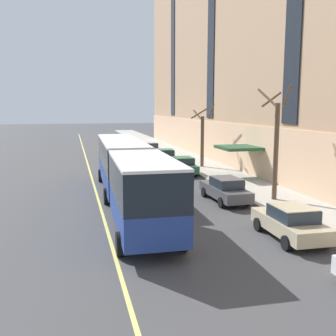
% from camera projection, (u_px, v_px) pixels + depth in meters
% --- Properties ---
extents(ground_plane, '(260.00, 260.00, 0.00)m').
position_uv_depth(ground_plane, '(166.00, 238.00, 17.99)').
color(ground_plane, '#424244').
extents(sidewalk, '(4.40, 160.00, 0.15)m').
position_uv_depth(sidewalk, '(300.00, 208.00, 22.92)').
color(sidewalk, '#ADA89E').
rests_on(sidewalk, ground).
extents(city_bus, '(3.29, 19.76, 3.69)m').
position_uv_depth(city_bus, '(128.00, 170.00, 23.71)').
color(city_bus, navy).
rests_on(city_bus, ground).
extents(parked_car_silver_0, '(2.06, 4.79, 1.56)m').
position_uv_depth(parked_car_silver_0, '(150.00, 148.00, 49.28)').
color(parked_car_silver_0, '#B7B7BC').
rests_on(parked_car_silver_0, ground).
extents(parked_car_green_2, '(2.13, 4.29, 1.56)m').
position_uv_depth(parked_car_green_2, '(165.00, 157.00, 41.23)').
color(parked_car_green_2, '#23603D').
rests_on(parked_car_green_2, ground).
extents(parked_car_champagne_3, '(2.11, 4.41, 1.56)m').
position_uv_depth(parked_car_champagne_3, '(291.00, 222.00, 17.72)').
color(parked_car_champagne_3, '#BCAD89').
rests_on(parked_car_champagne_3, ground).
extents(parked_car_darkgray_4, '(1.97, 4.82, 1.56)m').
position_uv_depth(parked_car_darkgray_4, '(225.00, 189.00, 24.78)').
color(parked_car_darkgray_4, '#4C4C51').
rests_on(parked_car_darkgray_4, ground).
extents(parked_car_green_6, '(2.03, 4.47, 1.56)m').
position_uv_depth(parked_car_green_6, '(183.00, 166.00, 34.88)').
color(parked_car_green_6, '#23603D').
rests_on(parked_car_green_6, ground).
extents(street_tree_mid_block, '(1.84, 1.87, 7.14)m').
position_uv_depth(street_tree_mid_block, '(276.00, 144.00, 24.37)').
color(street_tree_mid_block, brown).
rests_on(street_tree_mid_block, sidewalk).
extents(street_tree_far_uptown, '(1.95, 1.96, 6.08)m').
position_uv_depth(street_tree_far_uptown, '(202.00, 136.00, 38.16)').
color(street_tree_far_uptown, brown).
rests_on(street_tree_far_uptown, sidewalk).
extents(lane_centerline, '(0.16, 140.00, 0.01)m').
position_uv_depth(lane_centerline, '(105.00, 223.00, 20.28)').
color(lane_centerline, '#E0D66B').
rests_on(lane_centerline, ground).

